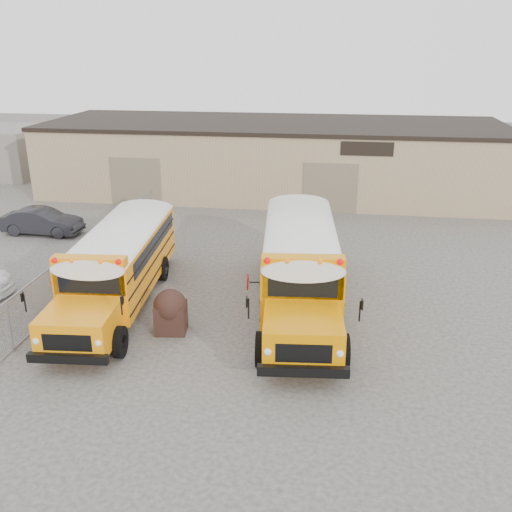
# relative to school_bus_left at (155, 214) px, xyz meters

# --- Properties ---
(ground) EXTENTS (120.00, 120.00, 0.00)m
(ground) POSITION_rel_school_bus_left_xyz_m (4.35, -7.55, -1.75)
(ground) COLOR #413F3C
(ground) RESTS_ON ground
(warehouse) EXTENTS (30.20, 10.20, 4.67)m
(warehouse) POSITION_rel_school_bus_left_xyz_m (4.35, 12.45, 0.63)
(warehouse) COLOR tan
(warehouse) RESTS_ON ground
(chainlink_fence) EXTENTS (0.07, 18.07, 1.81)m
(chainlink_fence) POSITION_rel_school_bus_left_xyz_m (-1.65, -4.55, -0.84)
(chainlink_fence) COLOR gray
(chainlink_fence) RESTS_ON ground
(school_bus_left) EXTENTS (3.35, 10.47, 3.02)m
(school_bus_left) POSITION_rel_school_bus_left_xyz_m (0.00, 0.00, 0.00)
(school_bus_left) COLOR orange
(school_bus_left) RESTS_ON ground
(school_bus_right) EXTENTS (3.74, 11.32, 3.25)m
(school_bus_right) POSITION_rel_school_bus_left_xyz_m (6.89, 1.15, 0.14)
(school_bus_right) COLOR orange
(school_bus_right) RESTS_ON ground
(tarp_bundle) EXTENTS (1.17, 1.17, 1.59)m
(tarp_bundle) POSITION_rel_school_bus_left_xyz_m (3.19, -8.47, -0.93)
(tarp_bundle) COLOR black
(tarp_bundle) RESTS_ON ground
(car_dark) EXTENTS (4.27, 1.57, 1.40)m
(car_dark) POSITION_rel_school_bus_left_xyz_m (-6.70, 1.18, -1.05)
(car_dark) COLOR black
(car_dark) RESTS_ON ground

